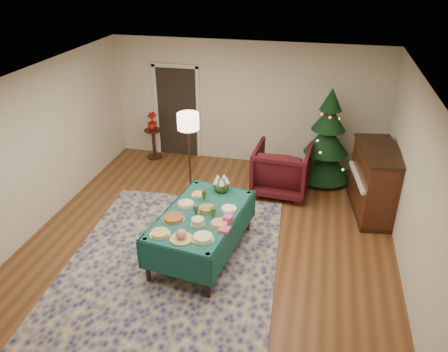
% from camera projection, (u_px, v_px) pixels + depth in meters
% --- Properties ---
extents(room_shell, '(7.00, 7.00, 7.00)m').
position_uv_depth(room_shell, '(205.00, 176.00, 6.49)').
color(room_shell, '#593319').
rests_on(room_shell, ground).
extents(doorway, '(1.08, 0.04, 2.16)m').
position_uv_depth(doorway, '(177.00, 110.00, 9.93)').
color(doorway, black).
rests_on(doorway, ground).
extents(rug, '(3.44, 4.38, 0.02)m').
position_uv_depth(rug, '(172.00, 264.00, 6.76)').
color(rug, '#151751').
rests_on(rug, ground).
extents(buffet_table, '(1.40, 2.09, 0.76)m').
position_uv_depth(buffet_table, '(202.00, 222.00, 6.73)').
color(buffet_table, black).
rests_on(buffet_table, ground).
extents(platter_0, '(0.30, 0.30, 0.05)m').
position_uv_depth(platter_0, '(160.00, 233.00, 6.16)').
color(platter_0, silver).
rests_on(platter_0, buffet_table).
extents(platter_1, '(0.33, 0.33, 0.16)m').
position_uv_depth(platter_1, '(181.00, 236.00, 6.03)').
color(platter_1, silver).
rests_on(platter_1, buffet_table).
extents(platter_2, '(0.31, 0.31, 0.06)m').
position_uv_depth(platter_2, '(203.00, 238.00, 6.05)').
color(platter_2, silver).
rests_on(platter_2, buffet_table).
extents(platter_3, '(0.35, 0.35, 0.05)m').
position_uv_depth(platter_3, '(173.00, 218.00, 6.50)').
color(platter_3, silver).
rests_on(platter_3, buffet_table).
extents(platter_4, '(0.22, 0.22, 0.10)m').
position_uv_depth(platter_4, '(198.00, 222.00, 6.37)').
color(platter_4, silver).
rests_on(platter_4, buffet_table).
extents(platter_5, '(0.28, 0.28, 0.04)m').
position_uv_depth(platter_5, '(219.00, 223.00, 6.39)').
color(platter_5, silver).
rests_on(platter_5, buffet_table).
extents(platter_6, '(0.28, 0.28, 0.05)m').
position_uv_depth(platter_6, '(186.00, 204.00, 6.86)').
color(platter_6, silver).
rests_on(platter_6, buffet_table).
extents(platter_7, '(0.28, 0.28, 0.07)m').
position_uv_depth(platter_7, '(207.00, 209.00, 6.70)').
color(platter_7, silver).
rests_on(platter_7, buffet_table).
extents(platter_8, '(0.27, 0.27, 0.04)m').
position_uv_depth(platter_8, '(229.00, 209.00, 6.74)').
color(platter_8, silver).
rests_on(platter_8, buffet_table).
extents(platter_9, '(0.25, 0.25, 0.04)m').
position_uv_depth(platter_9, '(199.00, 195.00, 7.13)').
color(platter_9, silver).
rests_on(platter_9, buffet_table).
extents(goblet_0, '(0.08, 0.08, 0.18)m').
position_uv_depth(goblet_0, '(204.00, 195.00, 6.98)').
color(goblet_0, '#2D471E').
rests_on(goblet_0, buffet_table).
extents(goblet_1, '(0.08, 0.08, 0.18)m').
position_uv_depth(goblet_1, '(213.00, 213.00, 6.50)').
color(goblet_1, '#2D471E').
rests_on(goblet_1, buffet_table).
extents(goblet_2, '(0.08, 0.08, 0.18)m').
position_uv_depth(goblet_2, '(196.00, 210.00, 6.57)').
color(goblet_2, '#2D471E').
rests_on(goblet_2, buffet_table).
extents(napkin_stack, '(0.17, 0.17, 0.04)m').
position_uv_depth(napkin_stack, '(224.00, 230.00, 6.24)').
color(napkin_stack, '#DE3D5D').
rests_on(napkin_stack, buffet_table).
extents(gift_box, '(0.14, 0.14, 0.10)m').
position_uv_depth(gift_box, '(228.00, 219.00, 6.44)').
color(gift_box, '#D83C87').
rests_on(gift_box, buffet_table).
extents(centerpiece, '(0.27, 0.27, 0.31)m').
position_uv_depth(centerpiece, '(221.00, 184.00, 7.22)').
color(centerpiece, '#1E4C1E').
rests_on(centerpiece, buffet_table).
extents(armchair, '(1.11, 1.05, 1.08)m').
position_uv_depth(armchair, '(282.00, 168.00, 8.56)').
color(armchair, '#3E0D13').
rests_on(armchair, ground).
extents(floor_lamp, '(0.41, 0.41, 1.68)m').
position_uv_depth(floor_lamp, '(188.00, 127.00, 8.09)').
color(floor_lamp, '#A57F3F').
rests_on(floor_lamp, ground).
extents(side_table, '(0.39, 0.39, 0.70)m').
position_uv_depth(side_table, '(154.00, 144.00, 10.10)').
color(side_table, black).
rests_on(side_table, ground).
extents(potted_plant, '(0.23, 0.40, 0.23)m').
position_uv_depth(potted_plant, '(152.00, 125.00, 9.88)').
color(potted_plant, '#A3100B').
rests_on(potted_plant, side_table).
extents(christmas_tree, '(1.21, 1.21, 2.00)m').
position_uv_depth(christmas_tree, '(327.00, 141.00, 8.83)').
color(christmas_tree, black).
rests_on(christmas_tree, ground).
extents(piano, '(0.87, 1.54, 1.27)m').
position_uv_depth(piano, '(375.00, 182.00, 7.85)').
color(piano, black).
rests_on(piano, ground).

